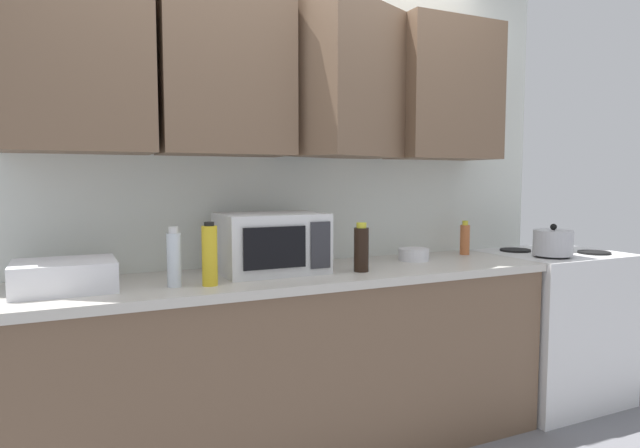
# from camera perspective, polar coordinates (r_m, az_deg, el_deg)

# --- Properties ---
(wall_back_with_cabinets) EXTENTS (3.40, 0.55, 2.60)m
(wall_back_with_cabinets) POSITION_cam_1_polar(r_m,az_deg,el_deg) (2.77, -4.05, 9.65)
(wall_back_with_cabinets) COLOR silver
(wall_back_with_cabinets) RESTS_ON ground_plane
(counter_run) EXTENTS (2.53, 0.63, 0.90)m
(counter_run) POSITION_cam_1_polar(r_m,az_deg,el_deg) (2.70, -2.11, -14.46)
(counter_run) COLOR brown
(counter_run) RESTS_ON ground_plane
(stove_range) EXTENTS (0.76, 0.64, 0.91)m
(stove_range) POSITION_cam_1_polar(r_m,az_deg,el_deg) (3.63, 23.07, -9.77)
(stove_range) COLOR silver
(stove_range) RESTS_ON ground_plane
(kettle) EXTENTS (0.21, 0.21, 0.18)m
(kettle) POSITION_cam_1_polar(r_m,az_deg,el_deg) (3.32, 23.22, -1.79)
(kettle) COLOR #B2B2B7
(kettle) RESTS_ON stove_range
(microwave) EXTENTS (0.48, 0.37, 0.28)m
(microwave) POSITION_cam_1_polar(r_m,az_deg,el_deg) (2.58, -5.16, -1.97)
(microwave) COLOR silver
(microwave) RESTS_ON counter_run
(dish_rack) EXTENTS (0.38, 0.30, 0.12)m
(dish_rack) POSITION_cam_1_polar(r_m,az_deg,el_deg) (2.38, -25.19, -4.93)
(dish_rack) COLOR silver
(dish_rack) RESTS_ON counter_run
(bottle_yellow_mustard) EXTENTS (0.06, 0.06, 0.26)m
(bottle_yellow_mustard) POSITION_cam_1_polar(r_m,az_deg,el_deg) (2.29, -11.49, -3.20)
(bottle_yellow_mustard) COLOR gold
(bottle_yellow_mustard) RESTS_ON counter_run
(bottle_spice_jar) EXTENTS (0.05, 0.05, 0.20)m
(bottle_spice_jar) POSITION_cam_1_polar(r_m,az_deg,el_deg) (3.27, 14.93, -1.52)
(bottle_spice_jar) COLOR #BC6638
(bottle_spice_jar) RESTS_ON counter_run
(bottle_clear_tall) EXTENTS (0.06, 0.06, 0.25)m
(bottle_clear_tall) POSITION_cam_1_polar(r_m,az_deg,el_deg) (2.30, -15.04, -3.51)
(bottle_clear_tall) COLOR silver
(bottle_clear_tall) RESTS_ON counter_run
(bottle_soy_dark) EXTENTS (0.07, 0.07, 0.23)m
(bottle_soy_dark) POSITION_cam_1_polar(r_m,az_deg,el_deg) (2.59, 4.34, -2.57)
(bottle_soy_dark) COLOR black
(bottle_soy_dark) RESTS_ON counter_run
(bowl_ceramic_small) EXTENTS (0.16, 0.16, 0.07)m
(bowl_ceramic_small) POSITION_cam_1_polar(r_m,az_deg,el_deg) (2.98, 9.78, -3.16)
(bowl_ceramic_small) COLOR silver
(bowl_ceramic_small) RESTS_ON counter_run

